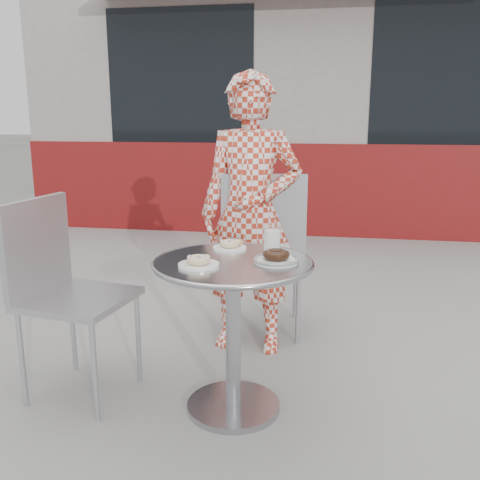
% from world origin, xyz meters
% --- Properties ---
extents(ground, '(60.00, 60.00, 0.00)m').
position_xyz_m(ground, '(0.00, 0.00, 0.00)').
color(ground, gray).
rests_on(ground, ground).
extents(storefront, '(6.02, 4.55, 3.00)m').
position_xyz_m(storefront, '(-0.00, 5.56, 1.49)').
color(storefront, gray).
rests_on(storefront, ground).
extents(bistro_table, '(0.69, 0.69, 0.70)m').
position_xyz_m(bistro_table, '(0.05, -0.03, 0.53)').
color(bistro_table, '#B4B4B9').
rests_on(bistro_table, ground).
extents(chair_far, '(0.52, 0.52, 0.99)m').
position_xyz_m(chair_far, '(0.06, 0.90, 0.30)').
color(chair_far, '#ACAFB4').
rests_on(chair_far, ground).
extents(chair_left, '(0.51, 0.50, 0.93)m').
position_xyz_m(chair_left, '(-0.69, -0.00, 0.29)').
color(chair_left, '#ACAFB4').
rests_on(chair_left, ground).
extents(seated_person, '(0.58, 0.41, 1.53)m').
position_xyz_m(seated_person, '(0.02, 0.67, 0.77)').
color(seated_person, '#AE2D1A').
rests_on(seated_person, ground).
extents(plate_far, '(0.15, 0.15, 0.04)m').
position_xyz_m(plate_far, '(-0.00, 0.17, 0.71)').
color(plate_far, white).
rests_on(plate_far, bistro_table).
extents(plate_near, '(0.17, 0.17, 0.04)m').
position_xyz_m(plate_near, '(-0.08, -0.13, 0.72)').
color(plate_near, white).
rests_on(plate_near, bistro_table).
extents(plate_checker, '(0.19, 0.19, 0.05)m').
position_xyz_m(plate_checker, '(0.23, -0.02, 0.71)').
color(plate_checker, white).
rests_on(plate_checker, bistro_table).
extents(milk_cup, '(0.08, 0.08, 0.12)m').
position_xyz_m(milk_cup, '(0.20, 0.14, 0.76)').
color(milk_cup, white).
rests_on(milk_cup, bistro_table).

